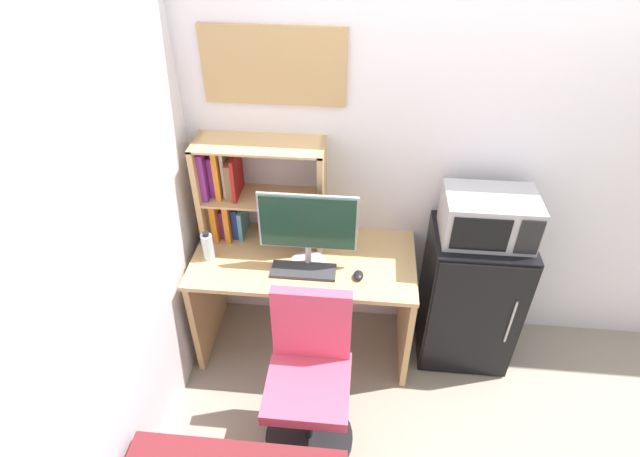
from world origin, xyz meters
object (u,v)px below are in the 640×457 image
(hutch_bookshelf, at_px, (242,190))
(wall_corkboard, at_px, (273,66))
(microwave, at_px, (489,217))
(desk_chair, at_px, (309,383))
(computer_mouse, at_px, (358,275))
(mini_fridge, at_px, (469,296))
(water_bottle, at_px, (208,246))
(keyboard, at_px, (304,271))
(monitor, at_px, (308,227))

(hutch_bookshelf, relative_size, wall_corkboard, 0.96)
(hutch_bookshelf, height_order, microwave, hutch_bookshelf)
(hutch_bookshelf, bearing_deg, desk_chair, -59.55)
(computer_mouse, xyz_separation_m, desk_chair, (-0.23, -0.49, -0.35))
(hutch_bookshelf, height_order, mini_fridge, hutch_bookshelf)
(hutch_bookshelf, bearing_deg, mini_fridge, -5.00)
(computer_mouse, distance_m, water_bottle, 0.89)
(microwave, bearing_deg, mini_fridge, -90.22)
(mini_fridge, relative_size, wall_corkboard, 1.23)
(water_bottle, bearing_deg, wall_corkboard, 43.36)
(wall_corkboard, bearing_deg, water_bottle, -136.64)
(hutch_bookshelf, height_order, computer_mouse, hutch_bookshelf)
(microwave, xyz_separation_m, wall_corkboard, (-1.20, 0.23, 0.72))
(hutch_bookshelf, relative_size, mini_fridge, 0.78)
(computer_mouse, relative_size, desk_chair, 0.08)
(microwave, bearing_deg, computer_mouse, -162.78)
(mini_fridge, xyz_separation_m, desk_chair, (-0.92, -0.70, -0.04))
(computer_mouse, distance_m, wall_corkboard, 1.22)
(hutch_bookshelf, bearing_deg, keyboard, -38.60)
(mini_fridge, bearing_deg, water_bottle, -175.57)
(hutch_bookshelf, bearing_deg, monitor, -30.24)
(hutch_bookshelf, relative_size, desk_chair, 0.76)
(monitor, distance_m, water_bottle, 0.62)
(keyboard, bearing_deg, desk_chair, -80.21)
(keyboard, bearing_deg, hutch_bookshelf, 141.40)
(hutch_bookshelf, distance_m, desk_chair, 1.16)
(microwave, relative_size, wall_corkboard, 0.65)
(monitor, distance_m, mini_fridge, 1.14)
(desk_chair, bearing_deg, hutch_bookshelf, 120.45)
(hutch_bookshelf, bearing_deg, microwave, -4.88)
(keyboard, relative_size, computer_mouse, 4.54)
(water_bottle, bearing_deg, computer_mouse, -5.84)
(computer_mouse, height_order, desk_chair, desk_chair)
(water_bottle, xyz_separation_m, desk_chair, (0.66, -0.58, -0.41))
(microwave, relative_size, desk_chair, 0.51)
(keyboard, xyz_separation_m, mini_fridge, (1.01, 0.20, -0.30))
(monitor, xyz_separation_m, mini_fridge, (0.99, 0.12, -0.56))
(keyboard, height_order, computer_mouse, computer_mouse)
(monitor, distance_m, keyboard, 0.27)
(desk_chair, relative_size, wall_corkboard, 1.27)
(water_bottle, height_order, wall_corkboard, wall_corkboard)
(microwave, distance_m, desk_chair, 1.33)
(microwave, bearing_deg, water_bottle, -175.46)
(hutch_bookshelf, height_order, water_bottle, hutch_bookshelf)
(computer_mouse, xyz_separation_m, microwave, (0.70, 0.22, 0.30))
(monitor, height_order, microwave, monitor)
(wall_corkboard, bearing_deg, hutch_bookshelf, -151.52)
(keyboard, relative_size, desk_chair, 0.38)
(monitor, bearing_deg, water_bottle, -179.82)
(hutch_bookshelf, distance_m, microwave, 1.41)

